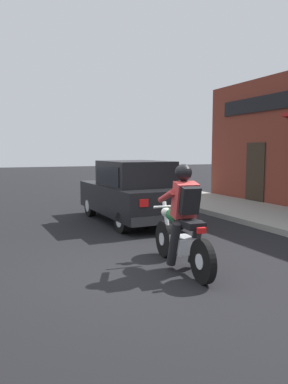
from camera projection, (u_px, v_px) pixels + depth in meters
The scene contains 5 objects.
ground_plane at pixel (145, 272), 5.63m from camera, with size 80.00×80.00×0.00m, color black.
sidewalk_curb at pixel (266, 214), 10.36m from camera, with size 2.60×22.00×0.14m, color gray.
motorcycle_with_rider at pixel (182, 226), 5.71m from camera, with size 0.60×2.02×1.62m.
car_hatchback at pixel (132, 192), 9.57m from camera, with size 1.73×3.82×1.57m.
traffic_cone at pixel (186, 189), 13.57m from camera, with size 0.36×0.36×0.60m.
Camera 1 is at (-2.22, -5.00, 1.81)m, focal length 35.00 mm.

